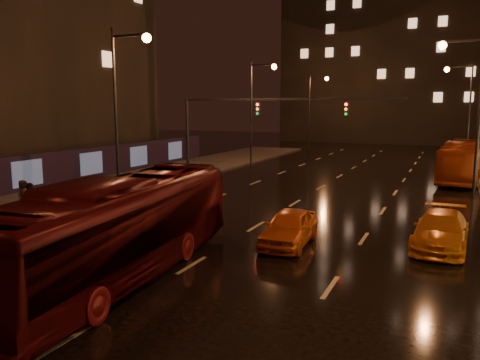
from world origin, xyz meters
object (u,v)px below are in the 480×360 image
Objects in this scene: bus_curb at (462,161)px; bus_red at (120,228)px; pedestrian_c at (23,195)px; taxi_near at (289,227)px; taxi_far at (441,230)px; pedestrian_b at (31,199)px.

bus_red is at bearing -105.92° from bus_curb.
bus_red reaches higher than bus_curb.
pedestrian_c is (-11.01, 5.74, -0.72)m from bus_red.
bus_red is 2.83× the size of taxi_near.
pedestrian_c is (-21.51, -21.64, -0.57)m from bus_curb.
bus_curb is at bearing 63.02° from bus_red.
taxi_far is 3.06× the size of pedestrian_c.
bus_curb is 30.52m from pedestrian_c.
bus_red is 12.46m from taxi_far.
pedestrian_b is at bearing -178.50° from taxi_near.
taxi_near is at bearing -156.65° from taxi_far.
bus_red is 7.08m from taxi_near.
taxi_near is 14.87m from pedestrian_c.
bus_red is at bearing -121.16° from pedestrian_c.
taxi_near is at bearing -95.16° from pedestrian_b.
pedestrian_c is at bearing 177.84° from taxi_near.
bus_red is 7.50× the size of pedestrian_c.
pedestrian_c is at bearing -129.77° from bus_curb.
bus_curb is 6.81× the size of pedestrian_c.
bus_red reaches higher than taxi_near.
pedestrian_b is (-9.50, 4.90, -0.68)m from bus_red.
bus_red is 29.33m from bus_curb.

